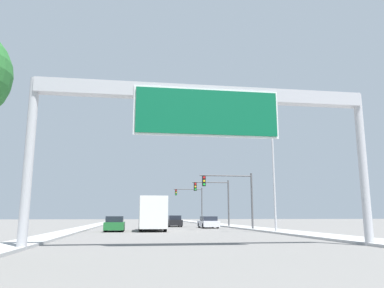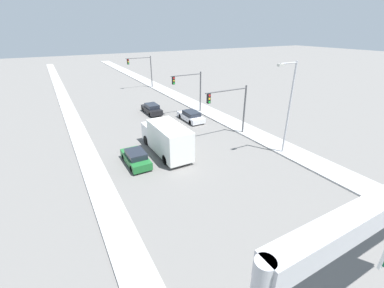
{
  "view_description": "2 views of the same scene",
  "coord_description": "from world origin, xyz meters",
  "views": [
    {
      "loc": [
        -3.34,
        0.36,
        1.48
      ],
      "look_at": [
        0.0,
        22.88,
        5.83
      ],
      "focal_mm": 35.0,
      "sensor_mm": 36.0,
      "label": 1
    },
    {
      "loc": [
        -11.05,
        15.7,
        11.76
      ],
      "look_at": [
        -1.67,
        32.42,
        3.02
      ],
      "focal_mm": 24.0,
      "sensor_mm": 36.0,
      "label": 2
    }
  ],
  "objects": [
    {
      "name": "traffic_light_near_intersection",
      "position": [
        6.63,
        38.0,
        4.02
      ],
      "size": [
        5.56,
        0.32,
        5.81
      ],
      "color": "#4C4C4F",
      "rests_on": "ground"
    },
    {
      "name": "traffic_light_far_intersection",
      "position": [
        6.84,
        68.0,
        4.39
      ],
      "size": [
        5.25,
        0.32,
        6.44
      ],
      "color": "#4C4C4F",
      "rests_on": "ground"
    },
    {
      "name": "car_far_left",
      "position": [
        5.25,
        45.08,
        0.65
      ],
      "size": [
        1.9,
        4.75,
        1.36
      ],
      "color": "silver",
      "rests_on": "ground"
    },
    {
      "name": "street_lamp_right",
      "position": [
        8.34,
        31.77,
        5.29
      ],
      "size": [
        2.34,
        0.28,
        9.08
      ],
      "color": "#B2B2B7",
      "rests_on": "ground"
    },
    {
      "name": "car_near_left",
      "position": [
        -5.25,
        36.77,
        0.66
      ],
      "size": [
        1.77,
        4.21,
        1.4
      ],
      "color": "#1E662D",
      "rests_on": "ground"
    },
    {
      "name": "traffic_light_mid_block",
      "position": [
        6.92,
        48.0,
        4.08
      ],
      "size": [
        4.84,
        0.32,
        5.98
      ],
      "color": "#4C4C4F",
      "rests_on": "ground"
    },
    {
      "name": "median_strip_left",
      "position": [
        -9.0,
        60.0,
        0.07
      ],
      "size": [
        2.0,
        120.0,
        0.15
      ],
      "color": "#A6A6A6",
      "rests_on": "ground"
    },
    {
      "name": "sidewalk_right",
      "position": [
        9.5,
        60.0,
        0.07
      ],
      "size": [
        3.0,
        120.0,
        0.15
      ],
      "color": "#A6A6A6",
      "rests_on": "ground"
    },
    {
      "name": "car_mid_left",
      "position": [
        1.75,
        50.79,
        0.69
      ],
      "size": [
        1.79,
        4.46,
        1.47
      ],
      "color": "black",
      "rests_on": "ground"
    },
    {
      "name": "truck_box_primary",
      "position": [
        -1.75,
        37.51,
        1.64
      ],
      "size": [
        2.5,
        7.83,
        3.21
      ],
      "color": "white",
      "rests_on": "ground"
    }
  ]
}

